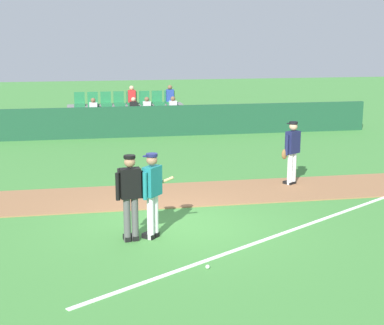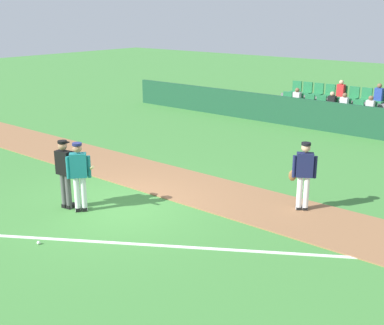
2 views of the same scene
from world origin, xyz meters
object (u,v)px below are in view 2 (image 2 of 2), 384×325
Objects in this scene: umpire_home_plate at (65,170)px; baseball at (39,243)px; batter_teal_jersey at (79,174)px; runner_navy_jersey at (303,174)px.

umpire_home_plate is 23.78× the size of baseball.
batter_teal_jersey is 2.14m from baseball.
umpire_home_plate is (-0.45, -0.08, 0.03)m from batter_teal_jersey.
baseball is (-3.46, -5.27, -0.93)m from runner_navy_jersey.
batter_teal_jersey is 0.46m from umpire_home_plate.
umpire_home_plate is at bearing -142.52° from runner_navy_jersey.
runner_navy_jersey reaches higher than baseball.
baseball is (1.21, -1.69, -0.96)m from umpire_home_plate.
runner_navy_jersey is at bearing 39.67° from batter_teal_jersey.
runner_navy_jersey is at bearing 56.74° from baseball.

